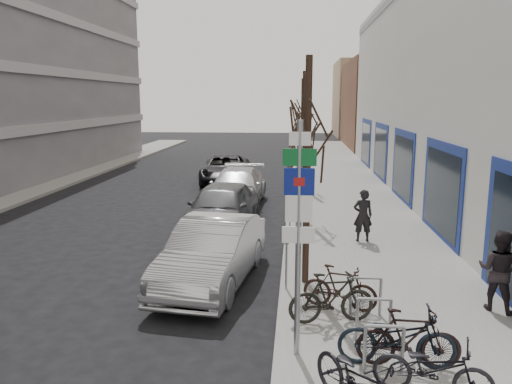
% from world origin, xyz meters
% --- Properties ---
extents(ground, '(120.00, 120.00, 0.00)m').
position_xyz_m(ground, '(0.00, 0.00, 0.00)').
color(ground, black).
rests_on(ground, ground).
extents(sidewalk_east, '(5.00, 70.00, 0.15)m').
position_xyz_m(sidewalk_east, '(4.50, 10.00, 0.07)').
color(sidewalk_east, slate).
rests_on(sidewalk_east, ground).
extents(brick_building_far, '(12.00, 14.00, 8.00)m').
position_xyz_m(brick_building_far, '(13.00, 40.00, 4.00)').
color(brick_building_far, brown).
rests_on(brick_building_far, ground).
extents(tan_building_far, '(13.00, 12.00, 9.00)m').
position_xyz_m(tan_building_far, '(13.50, 55.00, 4.50)').
color(tan_building_far, '#937A5B').
rests_on(tan_building_far, ground).
extents(highway_sign_pole, '(0.55, 0.10, 4.20)m').
position_xyz_m(highway_sign_pole, '(2.40, -0.01, 2.46)').
color(highway_sign_pole, gray).
rests_on(highway_sign_pole, ground).
extents(bike_rack, '(0.66, 2.26, 0.83)m').
position_xyz_m(bike_rack, '(3.80, 0.60, 0.66)').
color(bike_rack, gray).
rests_on(bike_rack, sidewalk_east).
extents(tree_near, '(1.80, 1.80, 5.50)m').
position_xyz_m(tree_near, '(2.60, 3.50, 4.10)').
color(tree_near, black).
rests_on(tree_near, ground).
extents(tree_mid, '(1.80, 1.80, 5.50)m').
position_xyz_m(tree_mid, '(2.60, 10.00, 4.10)').
color(tree_mid, black).
rests_on(tree_mid, ground).
extents(tree_far, '(1.80, 1.80, 5.50)m').
position_xyz_m(tree_far, '(2.60, 16.50, 4.10)').
color(tree_far, black).
rests_on(tree_far, ground).
extents(meter_front, '(0.10, 0.08, 1.27)m').
position_xyz_m(meter_front, '(2.15, 3.00, 0.92)').
color(meter_front, gray).
rests_on(meter_front, sidewalk_east).
extents(meter_mid, '(0.10, 0.08, 1.27)m').
position_xyz_m(meter_mid, '(2.15, 8.50, 0.92)').
color(meter_mid, gray).
rests_on(meter_mid, sidewalk_east).
extents(meter_back, '(0.10, 0.08, 1.27)m').
position_xyz_m(meter_back, '(2.15, 14.00, 0.92)').
color(meter_back, gray).
rests_on(meter_back, sidewalk_east).
extents(bike_near_left, '(1.48, 1.85, 1.13)m').
position_xyz_m(bike_near_left, '(3.25, -1.61, 0.71)').
color(bike_near_left, black).
rests_on(bike_near_left, sidewalk_east).
extents(bike_near_right, '(1.74, 0.59, 1.04)m').
position_xyz_m(bike_near_right, '(4.23, -0.32, 0.67)').
color(bike_near_right, black).
rests_on(bike_near_right, sidewalk_east).
extents(bike_mid_curb, '(1.96, 0.69, 1.18)m').
position_xyz_m(bike_mid_curb, '(4.04, -0.28, 0.74)').
color(bike_mid_curb, black).
rests_on(bike_mid_curb, sidewalk_east).
extents(bike_mid_inner, '(1.81, 0.88, 1.06)m').
position_xyz_m(bike_mid_inner, '(3.08, 1.28, 0.68)').
color(bike_mid_inner, black).
rests_on(bike_mid_inner, sidewalk_east).
extents(bike_far_curb, '(1.81, 0.95, 1.06)m').
position_xyz_m(bike_far_curb, '(4.40, -1.13, 0.68)').
color(bike_far_curb, black).
rests_on(bike_far_curb, sidewalk_east).
extents(bike_far_inner, '(1.66, 0.89, 0.97)m').
position_xyz_m(bike_far_inner, '(3.30, 1.97, 0.63)').
color(bike_far_inner, black).
rests_on(bike_far_inner, sidewalk_east).
extents(parked_car_front, '(2.31, 5.07, 1.61)m').
position_xyz_m(parked_car_front, '(0.31, 3.58, 0.81)').
color(parked_car_front, '#AFB0B5').
rests_on(parked_car_front, ground).
extents(parked_car_mid, '(2.45, 5.19, 1.71)m').
position_xyz_m(parked_car_mid, '(-0.20, 8.46, 0.86)').
color(parked_car_mid, '#4E4F53').
rests_on(parked_car_mid, ground).
extents(parked_car_back, '(2.35, 5.47, 1.57)m').
position_xyz_m(parked_car_back, '(-0.20, 12.83, 0.78)').
color(parked_car_back, '#B5B6BB').
rests_on(parked_car_back, ground).
extents(lane_car, '(2.89, 5.61, 1.51)m').
position_xyz_m(lane_car, '(-1.50, 18.63, 0.76)').
color(lane_car, black).
rests_on(lane_car, ground).
extents(pedestrian_near, '(0.63, 0.43, 1.64)m').
position_xyz_m(pedestrian_near, '(4.42, 7.19, 0.97)').
color(pedestrian_near, black).
rests_on(pedestrian_near, sidewalk_east).
extents(pedestrian_far, '(0.78, 0.73, 1.75)m').
position_xyz_m(pedestrian_far, '(6.59, 2.20, 1.02)').
color(pedestrian_far, black).
rests_on(pedestrian_far, sidewalk_east).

